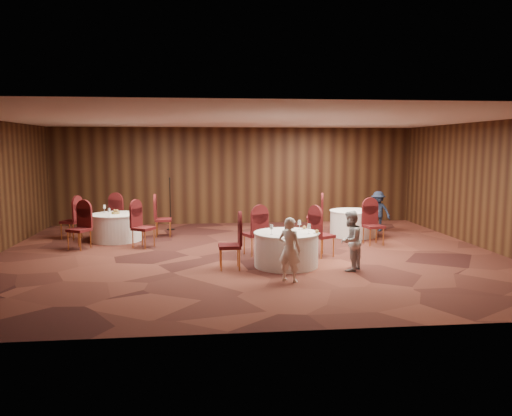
{
  "coord_description": "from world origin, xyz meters",
  "views": [
    {
      "loc": [
        -1.07,
        -11.64,
        2.58
      ],
      "look_at": [
        0.2,
        0.2,
        1.1
      ],
      "focal_mm": 35.0,
      "sensor_mm": 36.0,
      "label": 1
    }
  ],
  "objects": [
    {
      "name": "table_right",
      "position": [
        3.25,
        2.21,
        0.38
      ],
      "size": [
        1.37,
        1.37,
        0.74
      ],
      "color": "white",
      "rests_on": "ground"
    },
    {
      "name": "tabletop_right",
      "position": [
        3.48,
        2.0,
        0.9
      ],
      "size": [
        0.08,
        0.08,
        0.22
      ],
      "color": "silver",
      "rests_on": "table_right"
    },
    {
      "name": "tabletop_main",
      "position": [
        0.93,
        -1.36,
        0.84
      ],
      "size": [
        1.09,
        1.03,
        0.22
      ],
      "color": "silver",
      "rests_on": "table_main"
    },
    {
      "name": "room_shell",
      "position": [
        0.0,
        0.0,
        1.96
      ],
      "size": [
        12.0,
        12.0,
        12.0
      ],
      "color": "silver",
      "rests_on": "ground"
    },
    {
      "name": "woman_a",
      "position": [
        0.56,
        -2.44,
        0.62
      ],
      "size": [
        0.54,
        0.5,
        1.25
      ],
      "primitive_type": "imported",
      "rotation": [
        0.0,
        0.0,
        2.55
      ],
      "color": "white",
      "rests_on": "ground"
    },
    {
      "name": "man_c",
      "position": [
        4.23,
        2.92,
        0.61
      ],
      "size": [
        0.89,
        0.87,
        1.22
      ],
      "primitive_type": "imported",
      "rotation": [
        0.0,
        0.0,
        5.54
      ],
      "color": "#161E32",
      "rests_on": "ground"
    },
    {
      "name": "table_main",
      "position": [
        0.71,
        -1.21,
        0.38
      ],
      "size": [
        1.4,
        1.4,
        0.74
      ],
      "color": "white",
      "rests_on": "ground"
    },
    {
      "name": "mic_stand",
      "position": [
        -2.08,
        3.86,
        0.48
      ],
      "size": [
        0.24,
        0.24,
        1.63
      ],
      "color": "black",
      "rests_on": "ground"
    },
    {
      "name": "chairs_right",
      "position": [
        2.78,
        1.73,
        0.5
      ],
      "size": [
        1.81,
        2.28,
        1.0
      ],
      "color": "#3D0C12",
      "rests_on": "ground"
    },
    {
      "name": "woman_b",
      "position": [
        1.96,
        -1.73,
        0.63
      ],
      "size": [
        0.75,
        0.77,
        1.26
      ],
      "primitive_type": "imported",
      "rotation": [
        0.0,
        0.0,
        4.04
      ],
      "color": "#B2B3B7",
      "rests_on": "ground"
    },
    {
      "name": "ground",
      "position": [
        0.0,
        0.0,
        0.0
      ],
      "size": [
        12.0,
        12.0,
        0.0
      ],
      "primitive_type": "plane",
      "color": "black",
      "rests_on": "ground"
    },
    {
      "name": "table_left",
      "position": [
        -3.45,
        2.2,
        0.38
      ],
      "size": [
        1.39,
        1.39,
        0.74
      ],
      "color": "white",
      "rests_on": "ground"
    },
    {
      "name": "chairs_main",
      "position": [
        0.45,
        -0.55,
        0.5
      ],
      "size": [
        2.84,
        1.93,
        1.0
      ],
      "color": "#3D0C12",
      "rests_on": "ground"
    },
    {
      "name": "chairs_left",
      "position": [
        -3.45,
        2.21,
        0.5
      ],
      "size": [
        3.13,
        3.06,
        1.0
      ],
      "color": "#3D0C12",
      "rests_on": "ground"
    },
    {
      "name": "tabletop_left",
      "position": [
        -3.45,
        2.19,
        0.82
      ],
      "size": [
        0.9,
        0.88,
        0.22
      ],
      "color": "silver",
      "rests_on": "table_left"
    }
  ]
}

